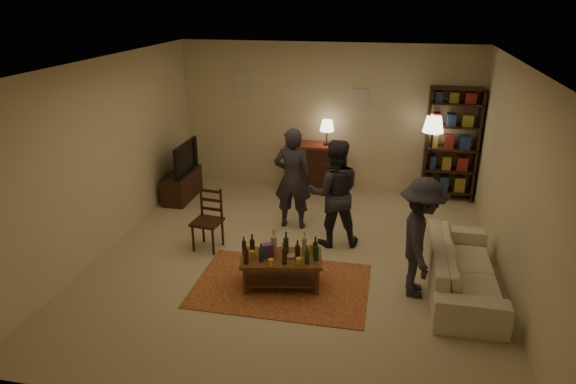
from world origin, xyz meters
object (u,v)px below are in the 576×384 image
(sofa, at_px, (463,268))
(dresser, at_px, (313,166))
(floor_lamp, at_px, (433,130))
(person_left, at_px, (293,178))
(dining_chair, at_px, (209,217))
(tv_stand, at_px, (182,178))
(bookshelf, at_px, (451,143))
(person_by_sofa, at_px, (421,238))
(person_right, at_px, (334,193))
(coffee_table, at_px, (281,259))

(sofa, bearing_deg, dresser, 37.54)
(floor_lamp, height_order, person_left, person_left)
(person_left, bearing_deg, dining_chair, 42.51)
(tv_stand, xyz_separation_m, sofa, (4.64, -2.20, -0.08))
(bookshelf, xyz_separation_m, sofa, (-0.05, -3.18, -0.73))
(dining_chair, xyz_separation_m, person_by_sofa, (2.95, -0.67, 0.28))
(bookshelf, relative_size, sofa, 0.97)
(person_left, height_order, person_by_sofa, person_left)
(floor_lamp, relative_size, person_by_sofa, 1.02)
(floor_lamp, bearing_deg, dresser, 178.27)
(person_right, bearing_deg, floor_lamp, -138.15)
(dresser, xyz_separation_m, bookshelf, (2.44, 0.07, 0.56))
(bookshelf, bearing_deg, sofa, -90.82)
(tv_stand, height_order, floor_lamp, floor_lamp)
(person_by_sofa, bearing_deg, tv_stand, 58.50)
(person_right, bearing_deg, sofa, 137.80)
(coffee_table, distance_m, floor_lamp, 4.04)
(dresser, bearing_deg, person_left, -92.16)
(sofa, height_order, person_by_sofa, person_by_sofa)
(floor_lamp, xyz_separation_m, person_by_sofa, (-0.26, -3.24, -0.54))
(dining_chair, distance_m, dresser, 2.86)
(sofa, bearing_deg, person_left, 59.62)
(dining_chair, bearing_deg, dresser, 73.58)
(dresser, relative_size, person_right, 0.85)
(coffee_table, bearing_deg, floor_lamp, 60.39)
(coffee_table, bearing_deg, person_left, 96.76)
(dining_chair, relative_size, person_by_sofa, 0.60)
(tv_stand, bearing_deg, floor_lamp, 11.06)
(bookshelf, xyz_separation_m, person_by_sofa, (-0.61, -3.37, -0.28))
(person_by_sofa, bearing_deg, dresser, 27.83)
(dining_chair, height_order, tv_stand, tv_stand)
(dresser, bearing_deg, floor_lamp, -1.73)
(person_right, bearing_deg, person_by_sofa, 122.56)
(floor_lamp, bearing_deg, bookshelf, 20.75)
(bookshelf, distance_m, floor_lamp, 0.45)
(dresser, bearing_deg, tv_stand, -157.93)
(dining_chair, bearing_deg, coffee_table, -27.47)
(dresser, bearing_deg, person_by_sofa, -60.97)
(dresser, relative_size, person_left, 0.84)
(dining_chair, bearing_deg, tv_stand, 130.11)
(coffee_table, height_order, person_by_sofa, person_by_sofa)
(dining_chair, bearing_deg, person_left, 48.80)
(floor_lamp, distance_m, sofa, 3.22)
(tv_stand, height_order, dresser, dresser)
(tv_stand, distance_m, dresser, 2.43)
(dining_chair, relative_size, floor_lamp, 0.59)
(tv_stand, xyz_separation_m, person_by_sofa, (4.08, -2.39, 0.37))
(bookshelf, relative_size, person_left, 1.24)
(sofa, relative_size, person_right, 1.30)
(coffee_table, bearing_deg, dining_chair, 145.98)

